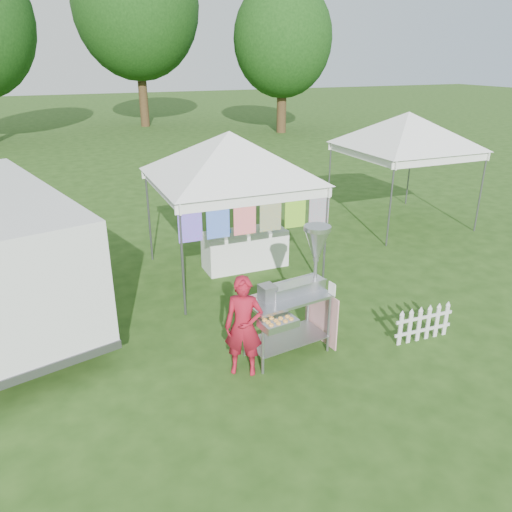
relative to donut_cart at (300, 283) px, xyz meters
name	(u,v)px	position (x,y,z in m)	size (l,w,h in m)	color
ground	(310,357)	(0.08, -0.26, -1.18)	(120.00, 120.00, 0.00)	#214012
canopy_main	(229,132)	(0.08, 3.24, 1.81)	(4.24, 4.24, 3.45)	#59595E
canopy_right	(409,112)	(5.58, 4.74, 1.81)	(4.24, 4.24, 3.45)	#59595E
tree_mid	(136,5)	(3.08, 27.74, 5.96)	(7.60, 7.60, 11.52)	#332312
tree_right	(283,39)	(10.08, 21.74, 4.00)	(5.60, 5.60, 8.42)	#332312
donut_cart	(300,283)	(0.00, 0.00, 0.00)	(1.45, 1.15, 2.00)	gray
vendor	(244,326)	(-1.00, -0.22, -0.42)	(0.56, 0.37, 1.53)	maroon
picket_fence	(423,324)	(2.02, -0.53, -0.89)	(1.08, 0.06, 0.56)	silver
display_table	(245,249)	(0.47, 3.45, -0.77)	(1.80, 0.70, 0.82)	white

